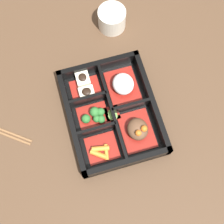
% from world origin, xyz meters
% --- Properties ---
extents(ground_plane, '(3.00, 3.00, 0.00)m').
position_xyz_m(ground_plane, '(0.00, 0.00, 0.00)').
color(ground_plane, '#4C3523').
extents(bento_base, '(0.30, 0.24, 0.01)m').
position_xyz_m(bento_base, '(0.00, 0.00, 0.01)').
color(bento_base, black).
rests_on(bento_base, ground_plane).
extents(bento_rim, '(0.30, 0.24, 0.05)m').
position_xyz_m(bento_rim, '(-0.00, -0.00, 0.02)').
color(bento_rim, black).
rests_on(bento_rim, ground_plane).
extents(bowl_rice, '(0.11, 0.08, 0.05)m').
position_xyz_m(bowl_rice, '(-0.07, 0.05, 0.03)').
color(bowl_rice, maroon).
rests_on(bowl_rice, bento_base).
extents(bowl_stew, '(0.11, 0.08, 0.05)m').
position_xyz_m(bowl_stew, '(0.07, 0.05, 0.03)').
color(bowl_stew, maroon).
rests_on(bowl_stew, bento_base).
extents(bowl_tofu, '(0.08, 0.08, 0.03)m').
position_xyz_m(bowl_tofu, '(-0.09, -0.05, 0.02)').
color(bowl_tofu, maroon).
rests_on(bowl_tofu, bento_base).
extents(bowl_greens, '(0.07, 0.08, 0.03)m').
position_xyz_m(bowl_greens, '(-0.00, -0.05, 0.02)').
color(bowl_greens, maroon).
rests_on(bowl_greens, bento_base).
extents(bowl_carrots, '(0.08, 0.08, 0.02)m').
position_xyz_m(bowl_carrots, '(0.09, -0.05, 0.02)').
color(bowl_carrots, maroon).
rests_on(bowl_carrots, bento_base).
extents(bowl_pickles, '(0.04, 0.04, 0.01)m').
position_xyz_m(bowl_pickles, '(0.00, -0.00, 0.01)').
color(bowl_pickles, maroon).
rests_on(bowl_pickles, bento_base).
extents(tea_cup, '(0.08, 0.08, 0.07)m').
position_xyz_m(tea_cup, '(-0.28, 0.08, 0.03)').
color(tea_cup, beige).
rests_on(tea_cup, ground_plane).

